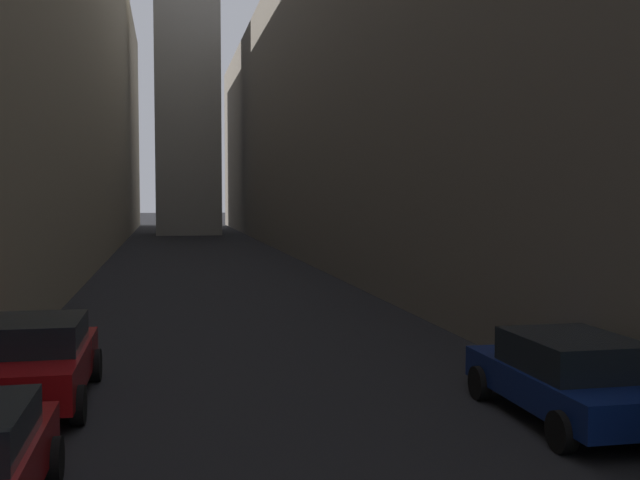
% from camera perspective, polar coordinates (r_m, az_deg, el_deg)
% --- Properties ---
extents(ground_plane, '(264.00, 264.00, 0.00)m').
position_cam_1_polar(ground_plane, '(43.99, -8.85, -1.54)').
color(ground_plane, black).
extents(building_block_right, '(13.15, 108.00, 19.59)m').
position_cam_1_polar(building_block_right, '(48.30, 5.64, 10.56)').
color(building_block_right, '#60594F').
rests_on(building_block_right, ground).
extents(parked_car_left_third, '(2.02, 4.32, 1.52)m').
position_cam_1_polar(parked_car_left_third, '(14.42, -20.92, -8.52)').
color(parked_car_left_third, maroon).
rests_on(parked_car_left_third, ground).
extents(parked_car_right_third, '(2.03, 4.24, 1.43)m').
position_cam_1_polar(parked_car_right_third, '(13.16, 18.41, -9.79)').
color(parked_car_right_third, navy).
rests_on(parked_car_right_third, ground).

